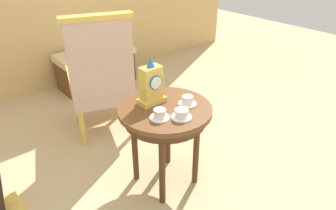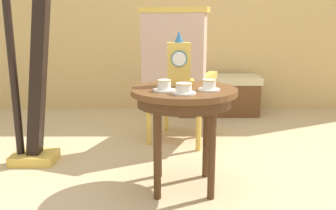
# 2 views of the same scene
# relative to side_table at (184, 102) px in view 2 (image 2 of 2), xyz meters

# --- Properties ---
(ground_plane) EXTENTS (10.00, 10.00, 0.00)m
(ground_plane) POSITION_rel_side_table_xyz_m (-0.10, -0.07, -0.56)
(ground_plane) COLOR tan
(side_table) EXTENTS (0.64, 0.64, 0.64)m
(side_table) POSITION_rel_side_table_xyz_m (0.00, 0.00, 0.00)
(side_table) COLOR brown
(side_table) RESTS_ON ground
(teacup_left) EXTENTS (0.13, 0.13, 0.07)m
(teacup_left) POSITION_rel_side_table_xyz_m (-0.12, -0.09, 0.11)
(teacup_left) COLOR white
(teacup_left) RESTS_ON side_table
(teacup_right) EXTENTS (0.13, 0.13, 0.06)m
(teacup_right) POSITION_rel_side_table_xyz_m (-0.01, -0.17, 0.11)
(teacup_right) COLOR white
(teacup_right) RESTS_ON side_table
(teacup_center) EXTENTS (0.13, 0.13, 0.06)m
(teacup_center) POSITION_rel_side_table_xyz_m (0.14, -0.07, 0.11)
(teacup_center) COLOR white
(teacup_center) RESTS_ON side_table
(mantel_clock) EXTENTS (0.19, 0.11, 0.34)m
(mantel_clock) POSITION_rel_side_table_xyz_m (-0.03, 0.11, 0.22)
(mantel_clock) COLOR gold
(mantel_clock) RESTS_ON side_table
(armchair) EXTENTS (0.69, 0.68, 1.14)m
(armchair) POSITION_rel_side_table_xyz_m (-0.02, 0.85, 0.03)
(armchair) COLOR #CCA893
(armchair) RESTS_ON ground
(harp) EXTENTS (0.40, 0.24, 1.83)m
(harp) POSITION_rel_side_table_xyz_m (-1.06, 0.41, 0.18)
(harp) COLOR gold
(harp) RESTS_ON ground
(window_bench) EXTENTS (0.92, 0.40, 0.44)m
(window_bench) POSITION_rel_side_table_xyz_m (0.47, 1.88, -0.34)
(window_bench) COLOR beige
(window_bench) RESTS_ON ground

